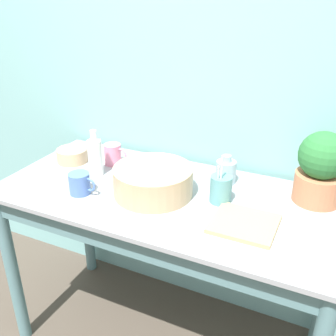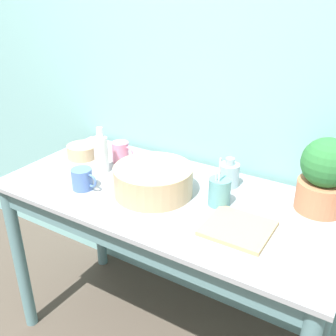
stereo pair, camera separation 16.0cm
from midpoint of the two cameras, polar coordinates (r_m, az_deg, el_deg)
wall_back at (r=1.87m, az=2.81°, el=11.01°), size 6.00×0.05×2.40m
counter_table at (r=1.72m, az=-3.08°, el=-8.88°), size 1.46×0.69×0.86m
potted_plant at (r=1.62m, az=18.74°, el=-0.07°), size 0.19×0.19×0.30m
bowl_wash_large at (r=1.63m, az=-4.99°, el=-1.97°), size 0.33×0.33×0.12m
bottle_tall at (r=1.82m, az=-13.01°, el=1.57°), size 0.06×0.06×0.22m
bottle_short at (r=1.73m, az=5.80°, el=-0.54°), size 0.09×0.09×0.13m
mug_blue at (r=1.70m, az=-15.32°, el=-2.25°), size 0.12×0.09×0.09m
mug_pink at (r=1.93m, az=-10.34°, el=1.92°), size 0.12×0.08×0.10m
bowl_small_tan at (r=2.01m, az=-15.95°, el=1.75°), size 0.15×0.15×0.06m
utensil_cup at (r=1.58m, az=4.81°, el=-3.12°), size 0.09×0.09×0.21m
tray_board at (r=1.46m, az=7.93°, el=-8.10°), size 0.23×0.22×0.02m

